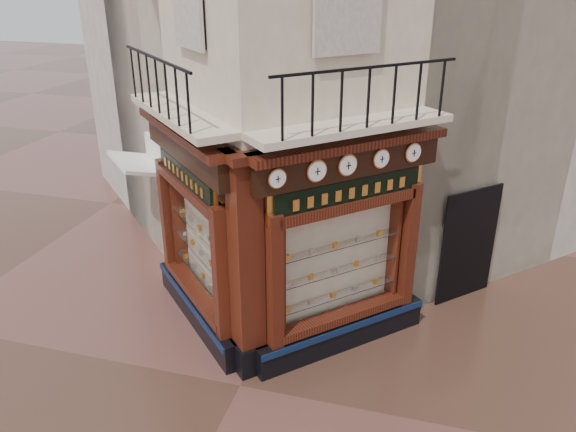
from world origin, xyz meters
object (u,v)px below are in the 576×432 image
(corner_pilaster, at_px, (247,271))
(clock_c, at_px, (347,165))
(clock_a, at_px, (277,178))
(signboard_left, at_px, (186,176))
(clock_d, at_px, (381,159))
(clock_e, at_px, (413,152))
(clock_b, at_px, (316,171))
(awning, at_px, (150,269))
(signboard_right, at_px, (349,192))

(corner_pilaster, distance_m, clock_c, 2.36)
(clock_a, height_order, signboard_left, clock_a)
(signboard_left, bearing_deg, clock_d, -130.10)
(corner_pilaster, distance_m, clock_e, 3.41)
(corner_pilaster, distance_m, clock_b, 2.01)
(corner_pilaster, relative_size, clock_c, 10.96)
(corner_pilaster, bearing_deg, awning, 96.58)
(corner_pilaster, height_order, clock_d, corner_pilaster)
(clock_a, relative_size, clock_c, 0.86)
(clock_c, distance_m, clock_d, 0.66)
(clock_a, bearing_deg, signboard_left, 106.89)
(clock_e, relative_size, awning, 0.21)
(clock_c, relative_size, clock_d, 1.09)
(clock_a, distance_m, clock_e, 2.60)
(clock_e, xyz_separation_m, signboard_left, (-3.84, -0.77, -0.52))
(corner_pilaster, distance_m, awning, 4.78)
(clock_a, xyz_separation_m, clock_b, (0.49, 0.49, 0.00))
(awning, distance_m, signboard_left, 4.04)
(awning, bearing_deg, corner_pilaster, -173.42)
(clock_e, bearing_deg, clock_a, -180.00)
(clock_a, distance_m, awning, 6.04)
(clock_b, xyz_separation_m, signboard_right, (0.43, 0.59, -0.52))
(awning, height_order, signboard_left, signboard_left)
(clock_b, xyz_separation_m, clock_e, (1.35, 1.35, 0.00))
(clock_e, height_order, signboard_left, clock_e)
(corner_pilaster, height_order, signboard_left, corner_pilaster)
(clock_b, height_order, clock_c, same)
(corner_pilaster, xyz_separation_m, clock_d, (1.91, 1.30, 1.67))
(clock_b, height_order, signboard_right, clock_b)
(corner_pilaster, bearing_deg, clock_e, -8.26)
(clock_b, bearing_deg, clock_a, 180.00)
(corner_pilaster, xyz_separation_m, clock_c, (1.44, 0.83, 1.67))
(awning, xyz_separation_m, signboard_right, (4.88, -1.70, 3.10))
(signboard_left, bearing_deg, corner_pilaster, -169.75)
(clock_a, relative_size, signboard_right, 0.14)
(corner_pilaster, relative_size, awning, 2.47)
(clock_e, bearing_deg, signboard_left, 146.26)
(corner_pilaster, bearing_deg, clock_a, -51.12)
(clock_b, distance_m, awning, 6.17)
(clock_a, bearing_deg, clock_c, 0.00)
(awning, height_order, signboard_right, signboard_right)
(clock_c, relative_size, signboard_right, 0.17)
(clock_d, relative_size, signboard_right, 0.15)
(clock_c, relative_size, signboard_left, 0.18)
(corner_pilaster, relative_size, clock_e, 11.65)
(clock_c, bearing_deg, awning, 113.85)
(signboard_right, bearing_deg, clock_b, -171.25)
(corner_pilaster, height_order, clock_a, corner_pilaster)
(clock_c, height_order, signboard_left, clock_c)
(clock_b, relative_size, clock_c, 1.00)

